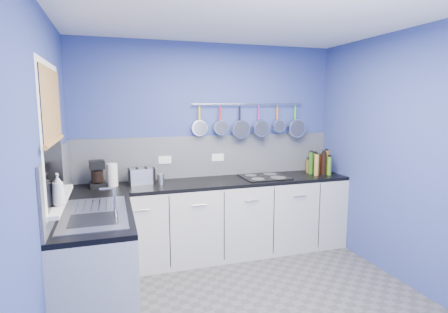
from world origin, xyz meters
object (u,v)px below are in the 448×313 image
toaster (142,176)px  hob (264,177)px  soap_bottle_a (58,190)px  canister (161,179)px  coffee_maker (97,174)px  soap_bottle_b (60,191)px  paper_towel (112,175)px

toaster → hob: 1.45m
soap_bottle_a → canister: 1.48m
soap_bottle_a → coffee_maker: 1.22m
coffee_maker → canister: bearing=-10.1°
toaster → canister: toaster is taller
soap_bottle_b → paper_towel: soap_bottle_b is taller
soap_bottle_a → coffee_maker: (0.23, 1.19, -0.13)m
paper_towel → hob: 1.76m
soap_bottle_a → canister: size_ratio=2.08×
soap_bottle_a → toaster: bearing=60.7°
soap_bottle_a → soap_bottle_b: bearing=90.0°
coffee_maker → toaster: (0.46, 0.04, -0.06)m
soap_bottle_b → coffee_maker: soap_bottle_b is taller
soap_bottle_b → hob: soap_bottle_b is taller
soap_bottle_b → hob: bearing=25.9°
toaster → soap_bottle_a: bearing=-128.7°
coffee_maker → canister: size_ratio=2.50×
soap_bottle_a → hob: 2.43m
canister → hob: canister is taller
coffee_maker → hob: coffee_maker is taller
soap_bottle_a → coffee_maker: bearing=79.2°
soap_bottle_b → toaster: bearing=58.7°
soap_bottle_a → paper_towel: bearing=72.4°
coffee_maker → canister: (0.66, -0.04, -0.09)m
soap_bottle_a → hob: soap_bottle_a is taller
toaster → hob: (1.45, -0.10, -0.08)m
soap_bottle_b → soap_bottle_a: bearing=-90.0°
paper_towel → soap_bottle_a: bearing=-107.6°
soap_bottle_b → toaster: (0.69, 1.14, -0.15)m
coffee_maker → toaster: coffee_maker is taller
canister → hob: 1.25m
paper_towel → hob: bearing=-2.3°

